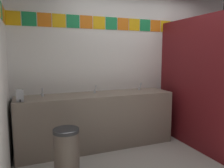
{
  "coord_description": "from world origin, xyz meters",
  "views": [
    {
      "loc": [
        -1.81,
        -2.1,
        1.47
      ],
      "look_at": [
        -0.65,
        0.86,
        1.04
      ],
      "focal_mm": 35.31,
      "sensor_mm": 36.0,
      "label": 1
    }
  ],
  "objects": [
    {
      "name": "trash_bin",
      "position": [
        -1.42,
        0.34,
        0.32
      ],
      "size": [
        0.3,
        0.3,
        0.63
      ],
      "color": "brown",
      "rests_on": "ground_plane"
    },
    {
      "name": "vanity_counter",
      "position": [
        -0.79,
        1.17,
        0.44
      ],
      "size": [
        2.44,
        0.57,
        0.85
      ],
      "color": "gray",
      "rests_on": "ground_plane"
    },
    {
      "name": "soap_dispenser",
      "position": [
        -1.9,
        1.0,
        0.93
      ],
      "size": [
        0.09,
        0.09,
        0.16
      ],
      "color": "#B7BABF",
      "rests_on": "vanity_counter"
    },
    {
      "name": "faucet_center",
      "position": [
        -0.79,
        1.26,
        0.9
      ],
      "size": [
        0.04,
        0.1,
        0.14
      ],
      "color": "silver",
      "rests_on": "vanity_counter"
    },
    {
      "name": "toilet",
      "position": [
        1.24,
        0.99,
        0.3
      ],
      "size": [
        0.39,
        0.49,
        0.74
      ],
      "color": "white",
      "rests_on": "ground_plane"
    },
    {
      "name": "faucet_right",
      "position": [
        0.03,
        1.26,
        0.9
      ],
      "size": [
        0.04,
        0.1,
        0.14
      ],
      "color": "silver",
      "rests_on": "vanity_counter"
    },
    {
      "name": "stall_divider",
      "position": [
        0.77,
        0.42,
        1.02
      ],
      "size": [
        0.92,
        1.54,
        2.04
      ],
      "color": "maroon",
      "rests_on": "ground_plane"
    },
    {
      "name": "faucet_left",
      "position": [
        -1.6,
        1.26,
        0.9
      ],
      "size": [
        0.04,
        0.1,
        0.14
      ],
      "color": "silver",
      "rests_on": "vanity_counter"
    },
    {
      "name": "wall_back",
      "position": [
        0.0,
        1.49,
        1.31
      ],
      "size": [
        4.11,
        0.09,
        2.61
      ],
      "color": "white",
      "rests_on": "ground_plane"
    }
  ]
}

